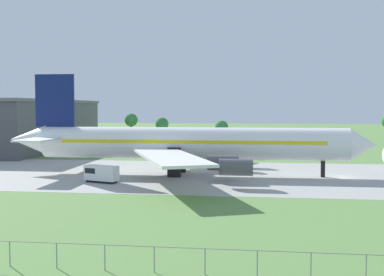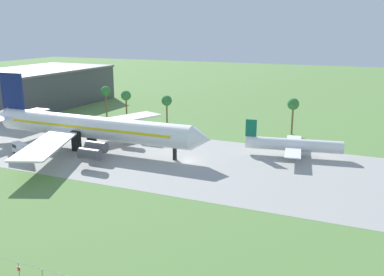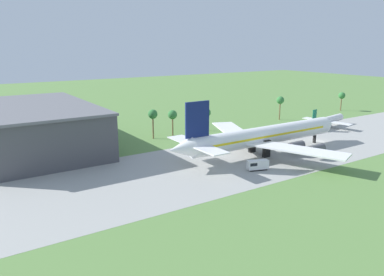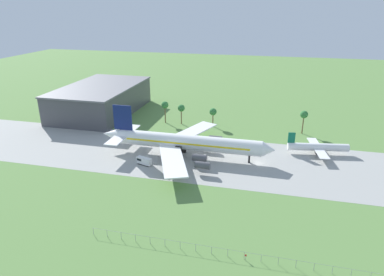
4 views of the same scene
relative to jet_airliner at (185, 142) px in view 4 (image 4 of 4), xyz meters
The scene contains 9 objects.
ground_plane 29.96m from the jet_airliner, ahead, with size 600.00×600.00×0.00m, color #5B8442.
taxiway_strip 29.96m from the jet_airliner, ahead, with size 320.00×44.00×0.02m.
jet_airliner is the anchor object (origin of this frame).
regional_aircraft 54.35m from the jet_airliner, 15.92° to the left, with size 24.48×22.19×9.03m.
baggage_tug 17.99m from the jet_airliner, 138.80° to the right, with size 6.41×3.81×2.96m.
perimeter_fence 62.34m from the jet_airliner, 61.83° to the right, with size 80.10×0.10×2.10m.
no_stopping_sign 62.82m from the jet_airliner, 61.66° to the right, with size 0.44×0.08×1.68m.
terminal_building 77.35m from the jet_airliner, 142.18° to the left, with size 36.72×61.20×15.26m.
palm_tree_row 44.59m from the jet_airliner, 59.11° to the left, with size 118.89×3.60×11.31m.
Camera 4 is at (3.48, -122.24, 57.34)m, focal length 32.00 mm.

